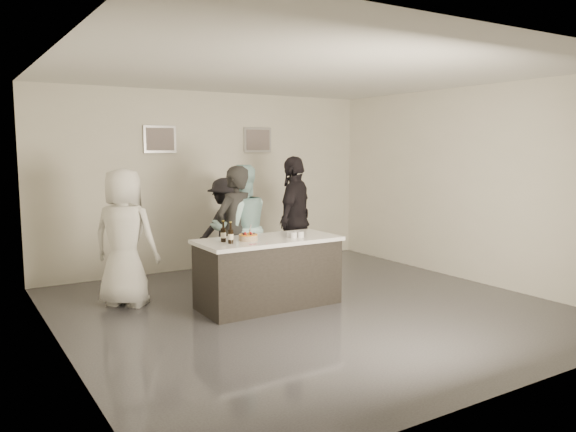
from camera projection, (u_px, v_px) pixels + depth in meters
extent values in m
plane|color=#3D3D42|center=(308.00, 308.00, 7.29)|extent=(6.00, 6.00, 0.00)
plane|color=white|center=(309.00, 72.00, 6.92)|extent=(6.00, 6.00, 0.00)
cube|color=white|center=(211.00, 181.00, 9.63)|extent=(6.00, 0.04, 3.00)
cube|color=white|center=(515.00, 218.00, 4.58)|extent=(6.00, 0.04, 3.00)
cube|color=white|center=(57.00, 206.00, 5.53)|extent=(0.04, 6.00, 3.00)
cube|color=white|center=(469.00, 184.00, 8.68)|extent=(0.04, 6.00, 3.00)
cube|color=#B2B2B7|center=(160.00, 139.00, 9.05)|extent=(0.54, 0.04, 0.44)
cube|color=#B2B2B7|center=(258.00, 140.00, 9.99)|extent=(0.54, 0.04, 0.44)
cube|color=white|center=(268.00, 272.00, 7.33)|extent=(1.86, 0.86, 0.90)
cylinder|color=orange|center=(248.00, 237.00, 7.10)|extent=(0.24, 0.24, 0.07)
cylinder|color=black|center=(223.00, 232.00, 6.98)|extent=(0.07, 0.07, 0.26)
cylinder|color=black|center=(231.00, 233.00, 6.86)|extent=(0.07, 0.07, 0.26)
cube|color=orange|center=(295.00, 234.00, 7.36)|extent=(0.19, 0.19, 0.08)
cube|color=pink|center=(258.00, 244.00, 6.83)|extent=(0.24, 0.08, 0.01)
imported|color=black|center=(235.00, 231.00, 7.81)|extent=(0.78, 0.66, 1.82)
imported|color=#A1D1D2|center=(241.00, 229.00, 8.01)|extent=(0.96, 0.79, 1.83)
imported|color=white|center=(125.00, 237.00, 7.30)|extent=(1.04, 1.03, 1.81)
imported|color=black|center=(295.00, 219.00, 8.65)|extent=(1.18, 1.09, 1.94)
imported|color=black|center=(226.00, 227.00, 9.02)|extent=(1.11, 0.76, 1.59)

